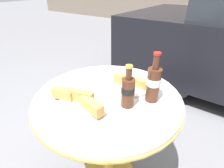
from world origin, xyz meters
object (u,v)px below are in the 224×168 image
(bistro_table, at_px, (108,116))
(lunch_plate_near, at_px, (80,101))
(cola_bottle_right, at_px, (153,83))
(lunch_plate_far, at_px, (130,84))
(cola_bottle_left, at_px, (128,91))

(bistro_table, height_order, lunch_plate_near, lunch_plate_near)
(cola_bottle_right, bearing_deg, lunch_plate_far, 164.65)
(cola_bottle_right, bearing_deg, lunch_plate_near, -137.30)
(bistro_table, bearing_deg, cola_bottle_left, -7.49)
(cola_bottle_left, bearing_deg, bistro_table, 172.51)
(bistro_table, relative_size, cola_bottle_right, 3.12)
(cola_bottle_right, bearing_deg, bistro_table, -155.31)
(cola_bottle_right, xyz_separation_m, lunch_plate_near, (-0.26, -0.24, -0.07))
(bistro_table, height_order, cola_bottle_left, cola_bottle_left)
(lunch_plate_near, xyz_separation_m, lunch_plate_far, (0.11, 0.29, -0.01))
(cola_bottle_right, distance_m, lunch_plate_far, 0.18)
(bistro_table, height_order, lunch_plate_far, lunch_plate_far)
(lunch_plate_far, bearing_deg, cola_bottle_right, -15.35)
(bistro_table, distance_m, cola_bottle_right, 0.34)
(lunch_plate_near, height_order, lunch_plate_far, lunch_plate_near)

